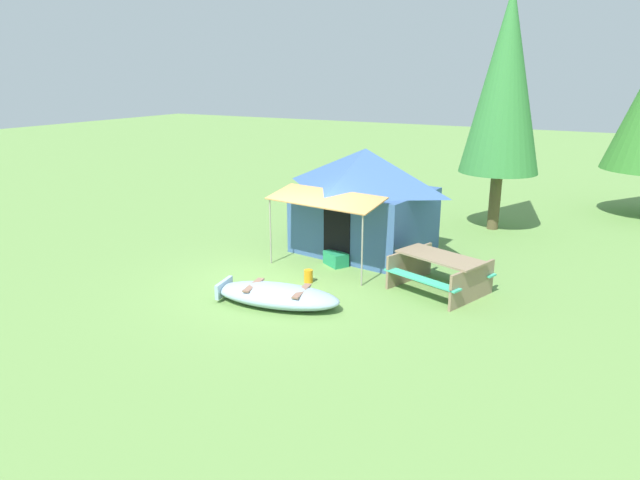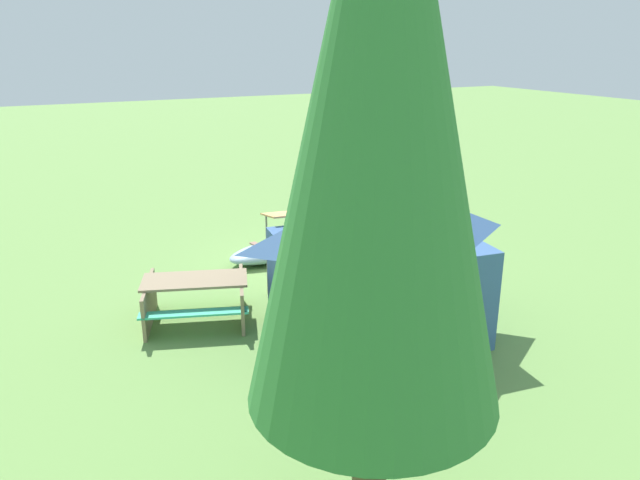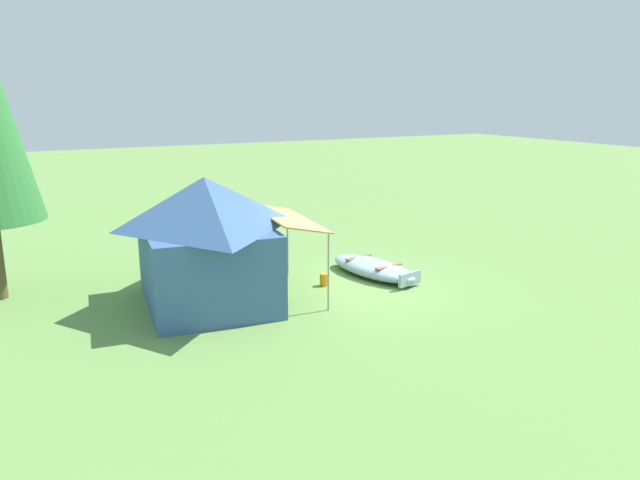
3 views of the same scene
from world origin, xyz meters
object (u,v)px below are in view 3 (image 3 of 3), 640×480
(fuel_can, at_px, (324,280))
(cooler_box, at_px, (271,288))
(beached_rowboat, at_px, (374,268))
(picnic_table, at_px, (244,245))
(canvas_cabin_tent, at_px, (207,239))

(fuel_can, bearing_deg, cooler_box, 90.47)
(beached_rowboat, distance_m, cooler_box, 2.76)
(beached_rowboat, distance_m, picnic_table, 3.52)
(picnic_table, bearing_deg, canvas_cabin_tent, 145.60)
(beached_rowboat, xyz_separation_m, cooler_box, (-0.10, 2.76, -0.05))
(picnic_table, xyz_separation_m, fuel_can, (-2.70, -0.92, -0.35))
(beached_rowboat, relative_size, canvas_cabin_tent, 0.70)
(cooler_box, bearing_deg, beached_rowboat, -87.89)
(picnic_table, height_order, fuel_can, picnic_table)
(picnic_table, relative_size, fuel_can, 7.62)
(beached_rowboat, relative_size, picnic_table, 1.25)
(cooler_box, relative_size, fuel_can, 2.01)
(fuel_can, bearing_deg, beached_rowboat, -86.33)
(beached_rowboat, height_order, canvas_cabin_tent, canvas_cabin_tent)
(canvas_cabin_tent, bearing_deg, beached_rowboat, -89.94)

